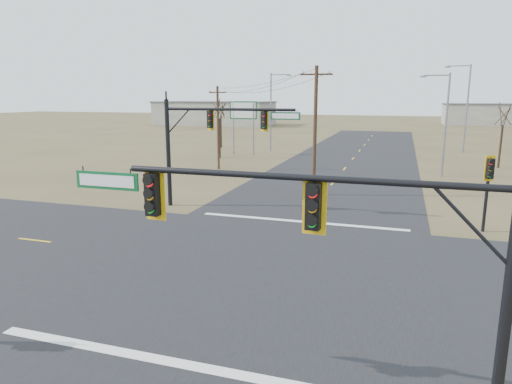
# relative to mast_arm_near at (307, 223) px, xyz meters

# --- Properties ---
(ground) EXTENTS (320.00, 320.00, 0.00)m
(ground) POSITION_rel_mast_arm_near_xyz_m (-3.37, 7.79, -4.36)
(ground) COLOR brown
(ground) RESTS_ON ground
(road_ew) EXTENTS (160.00, 14.00, 0.02)m
(road_ew) POSITION_rel_mast_arm_near_xyz_m (-3.37, 7.79, -4.35)
(road_ew) COLOR black
(road_ew) RESTS_ON ground
(road_ns) EXTENTS (14.00, 160.00, 0.02)m
(road_ns) POSITION_rel_mast_arm_near_xyz_m (-3.37, 7.79, -4.35)
(road_ns) COLOR black
(road_ns) RESTS_ON ground
(stop_bar_near) EXTENTS (12.00, 0.40, 0.01)m
(stop_bar_near) POSITION_rel_mast_arm_near_xyz_m (-3.37, 0.29, -4.33)
(stop_bar_near) COLOR silver
(stop_bar_near) RESTS_ON road_ns
(stop_bar_far) EXTENTS (12.00, 0.40, 0.01)m
(stop_bar_far) POSITION_rel_mast_arm_near_xyz_m (-3.37, 15.29, -4.33)
(stop_bar_far) COLOR silver
(stop_bar_far) RESTS_ON road_ns
(mast_arm_near) EXTENTS (10.32, 0.44, 5.97)m
(mast_arm_near) POSITION_rel_mast_arm_near_xyz_m (0.00, 0.00, 0.00)
(mast_arm_near) COLOR black
(mast_arm_near) RESTS_ON ground
(mast_arm_far) EXTENTS (8.84, 0.59, 6.92)m
(mast_arm_far) POSITION_rel_mast_arm_near_xyz_m (-9.51, 16.69, 0.64)
(mast_arm_far) COLOR black
(mast_arm_far) RESTS_ON ground
(pedestal_signal_ne) EXTENTS (0.68, 0.60, 4.14)m
(pedestal_signal_ne) POSITION_rel_mast_arm_near_xyz_m (6.33, 16.29, -1.31)
(pedestal_signal_ne) COLOR black
(pedestal_signal_ne) RESTS_ON ground
(utility_pole_near) EXTENTS (2.25, 0.36, 9.20)m
(utility_pole_near) POSITION_rel_mast_arm_near_xyz_m (-4.05, 22.73, 0.42)
(utility_pole_near) COLOR #49321F
(utility_pole_near) RESTS_ON ground
(utility_pole_far) EXTENTS (1.95, 0.53, 8.06)m
(utility_pole_far) POSITION_rel_mast_arm_near_xyz_m (-15.33, 31.99, -0.13)
(utility_pole_far) COLOR #49321F
(utility_pole_far) RESTS_ON ground
(highway_sign) EXTENTS (3.47, 0.17, 6.50)m
(highway_sign) POSITION_rel_mast_arm_near_xyz_m (-16.74, 43.52, 0.20)
(highway_sign) COLOR gray
(highway_sign) RESTS_ON ground
(streetlight_a) EXTENTS (2.55, 0.40, 9.09)m
(streetlight_a) POSITION_rel_mast_arm_near_xyz_m (5.31, 34.14, 0.74)
(streetlight_a) COLOR gray
(streetlight_a) RESTS_ON ground
(streetlight_b) EXTENTS (3.07, 0.35, 11.00)m
(streetlight_b) POSITION_rel_mast_arm_near_xyz_m (9.21, 54.03, 1.82)
(streetlight_b) COLOR gray
(streetlight_b) RESTS_ON ground
(streetlight_c) EXTENTS (2.77, 0.25, 9.98)m
(streetlight_c) POSITION_rel_mast_arm_near_xyz_m (-14.38, 48.17, 1.24)
(streetlight_c) COLOR gray
(streetlight_c) RESTS_ON ground
(bare_tree_a) EXTENTS (3.48, 3.48, 7.21)m
(bare_tree_a) POSITION_rel_mast_arm_near_xyz_m (-18.39, 39.77, 1.34)
(bare_tree_a) COLOR black
(bare_tree_a) RESTS_ON ground
(bare_tree_b) EXTENTS (3.14, 3.14, 6.82)m
(bare_tree_b) POSITION_rel_mast_arm_near_xyz_m (-22.25, 49.79, 1.09)
(bare_tree_b) COLOR black
(bare_tree_b) RESTS_ON ground
(bare_tree_c) EXTENTS (3.22, 3.22, 6.86)m
(bare_tree_c) POSITION_rel_mast_arm_near_xyz_m (11.35, 41.29, 1.02)
(bare_tree_c) COLOR black
(bare_tree_c) RESTS_ON ground
(warehouse_left) EXTENTS (28.00, 14.00, 5.50)m
(warehouse_left) POSITION_rel_mast_arm_near_xyz_m (-43.37, 97.79, -1.61)
(warehouse_left) COLOR #ABA798
(warehouse_left) RESTS_ON ground
(warehouse_mid) EXTENTS (20.00, 12.00, 5.00)m
(warehouse_mid) POSITION_rel_mast_arm_near_xyz_m (21.63, 117.79, -1.86)
(warehouse_mid) COLOR #ABA798
(warehouse_mid) RESTS_ON ground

